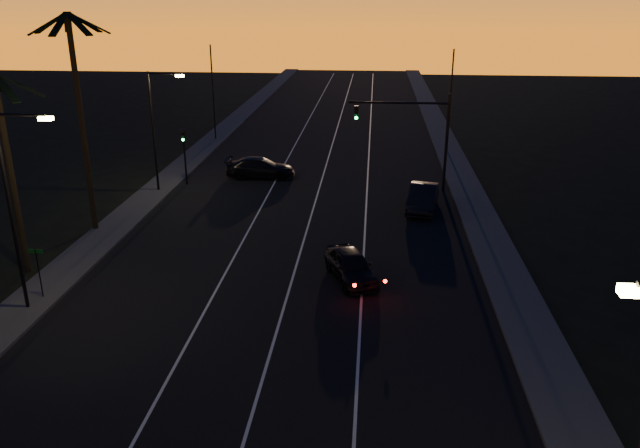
# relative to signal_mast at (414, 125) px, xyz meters

# --- Properties ---
(road) EXTENTS (20.00, 170.00, 0.01)m
(road) POSITION_rel_signal_mast_xyz_m (-7.14, -9.99, -4.78)
(road) COLOR black
(road) RESTS_ON ground
(sidewalk_left) EXTENTS (2.40, 170.00, 0.16)m
(sidewalk_left) POSITION_rel_signal_mast_xyz_m (-18.34, -9.99, -4.70)
(sidewalk_left) COLOR #3C3B39
(sidewalk_left) RESTS_ON ground
(sidewalk_right) EXTENTS (2.40, 170.00, 0.16)m
(sidewalk_right) POSITION_rel_signal_mast_xyz_m (4.06, -9.99, -4.70)
(sidewalk_right) COLOR #3C3B39
(sidewalk_right) RESTS_ON ground
(lane_stripe_left) EXTENTS (0.12, 160.00, 0.01)m
(lane_stripe_left) POSITION_rel_signal_mast_xyz_m (-10.14, -9.99, -4.76)
(lane_stripe_left) COLOR silver
(lane_stripe_left) RESTS_ON road
(lane_stripe_mid) EXTENTS (0.12, 160.00, 0.01)m
(lane_stripe_mid) POSITION_rel_signal_mast_xyz_m (-6.64, -9.99, -4.76)
(lane_stripe_mid) COLOR silver
(lane_stripe_mid) RESTS_ON road
(lane_stripe_right) EXTENTS (0.12, 160.00, 0.01)m
(lane_stripe_right) POSITION_rel_signal_mast_xyz_m (-3.14, -9.99, -4.76)
(lane_stripe_right) COLOR silver
(lane_stripe_right) RESTS_ON road
(palm_mid) EXTENTS (4.25, 4.16, 10.03)m
(palm_mid) POSITION_rel_signal_mast_xyz_m (-20.34, -15.99, 1.47)
(palm_mid) COLOR black
(palm_mid) RESTS_ON ground
(palm_far) EXTENTS (4.25, 4.16, 12.53)m
(palm_far) POSITION_rel_signal_mast_xyz_m (-19.34, -9.99, 2.83)
(palm_far) COLOR black
(palm_far) RESTS_ON ground
(streetlight_left_near) EXTENTS (2.55, 0.26, 9.00)m
(streetlight_left_near) POSITION_rel_signal_mast_xyz_m (-17.84, -19.99, 0.54)
(streetlight_left_near) COLOR black
(streetlight_left_near) RESTS_ON ground
(streetlight_left_far) EXTENTS (2.55, 0.26, 8.50)m
(streetlight_left_far) POSITION_rel_signal_mast_xyz_m (-17.82, -1.99, 0.28)
(streetlight_left_far) COLOR black
(streetlight_left_far) RESTS_ON ground
(street_sign) EXTENTS (0.70, 0.06, 2.60)m
(street_sign) POSITION_rel_signal_mast_xyz_m (-17.94, -18.99, -3.13)
(street_sign) COLOR black
(street_sign) RESTS_ON ground
(signal_mast) EXTENTS (7.10, 0.41, 7.00)m
(signal_mast) POSITION_rel_signal_mast_xyz_m (0.00, 0.00, 0.00)
(signal_mast) COLOR black
(signal_mast) RESTS_ON ground
(signal_post) EXTENTS (0.28, 0.37, 4.20)m
(signal_post) POSITION_rel_signal_mast_xyz_m (-16.64, -0.01, -1.89)
(signal_post) COLOR black
(signal_post) RESTS_ON ground
(far_pole_left) EXTENTS (0.14, 0.14, 9.00)m
(far_pole_left) POSITION_rel_signal_mast_xyz_m (-18.14, 15.01, -0.28)
(far_pole_left) COLOR black
(far_pole_left) RESTS_ON ground
(far_pole_right) EXTENTS (0.14, 0.14, 9.00)m
(far_pole_right) POSITION_rel_signal_mast_xyz_m (3.86, 12.01, -0.28)
(far_pole_right) COLOR black
(far_pole_right) RESTS_ON ground
(lead_car) EXTENTS (3.36, 5.16, 1.49)m
(lead_car) POSITION_rel_signal_mast_xyz_m (-3.72, -15.57, -4.02)
(lead_car) COLOR black
(lead_car) RESTS_ON road
(right_car) EXTENTS (2.55, 5.19, 1.64)m
(right_car) POSITION_rel_signal_mast_xyz_m (0.56, -4.41, -3.95)
(right_car) COLOR black
(right_car) RESTS_ON road
(cross_car) EXTENTS (5.38, 2.37, 1.54)m
(cross_car) POSITION_rel_signal_mast_xyz_m (-11.43, 2.27, -4.00)
(cross_car) COLOR black
(cross_car) RESTS_ON road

